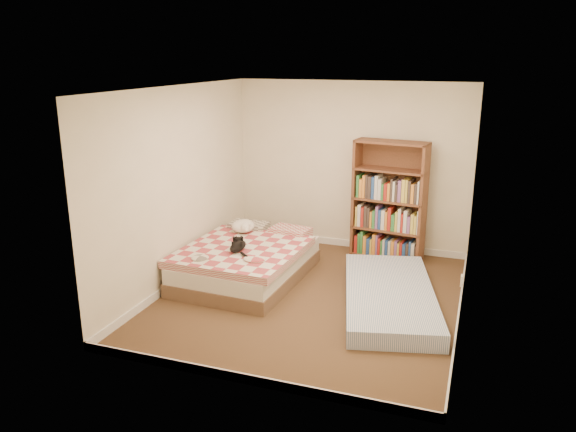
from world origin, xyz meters
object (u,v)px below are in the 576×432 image
(black_cat, at_px, (239,246))
(bed, at_px, (248,260))
(floor_mattress, at_px, (389,296))
(bookshelf, at_px, (388,217))
(white_dog, at_px, (243,226))

(black_cat, bearing_deg, bed, 67.17)
(floor_mattress, bearing_deg, bed, 159.81)
(bookshelf, xyz_separation_m, black_cat, (-1.60, -1.67, -0.08))
(black_cat, xyz_separation_m, white_dog, (-0.25, 0.71, 0.03))
(floor_mattress, distance_m, black_cat, 1.96)
(bed, distance_m, white_dog, 0.60)
(bed, height_order, bookshelf, bookshelf)
(bed, relative_size, bookshelf, 1.18)
(floor_mattress, distance_m, white_dog, 2.31)
(floor_mattress, height_order, white_dog, white_dog)
(floor_mattress, height_order, black_cat, black_cat)
(bookshelf, xyz_separation_m, white_dog, (-1.85, -0.97, -0.05))
(bed, xyz_separation_m, white_dog, (-0.25, 0.44, 0.32))
(black_cat, bearing_deg, floor_mattress, -20.23)
(bed, xyz_separation_m, bookshelf, (1.60, 1.41, 0.37))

